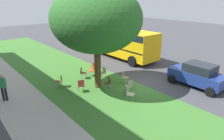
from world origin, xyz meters
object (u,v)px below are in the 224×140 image
at_px(chair_7, 95,67).
at_px(chair_8, 83,72).
at_px(chair_3, 103,72).
at_px(chair_5, 129,85).
at_px(school_bus, 114,39).
at_px(chair_6, 92,70).
at_px(chair_9, 124,76).
at_px(street_tree, 97,20).
at_px(pedestrian_0, 3,86).
at_px(chair_4, 60,80).
at_px(chair_0, 81,85).
at_px(parked_car, 197,75).
at_px(chair_2, 130,93).
at_px(chair_1, 108,82).

xyz_separation_m(chair_7, chair_8, (-0.40, 1.44, 0.00)).
bearing_deg(chair_3, chair_5, 175.38).
bearing_deg(school_bus, chair_6, 123.91).
bearing_deg(chair_9, chair_8, 33.63).
bearing_deg(chair_6, chair_9, -160.68).
bearing_deg(street_tree, pedestrian_0, 70.00).
relative_size(street_tree, chair_4, 7.62).
height_order(chair_3, chair_5, same).
distance_m(chair_3, chair_4, 3.34).
bearing_deg(school_bus, chair_0, 126.39).
height_order(chair_3, chair_7, same).
bearing_deg(parked_car, chair_0, 57.05).
bearing_deg(chair_2, chair_5, -43.64).
distance_m(street_tree, chair_3, 4.36).
relative_size(chair_3, chair_8, 1.00).
bearing_deg(chair_8, chair_5, -166.39).
distance_m(chair_5, parked_car, 4.91).
distance_m(chair_2, chair_7, 5.39).
bearing_deg(chair_1, pedestrian_0, 64.26).
distance_m(chair_4, pedestrian_0, 3.47).
xyz_separation_m(chair_0, school_bus, (5.60, -7.61, 1.24)).
relative_size(chair_6, school_bus, 0.08).
relative_size(chair_6, chair_8, 1.00).
relative_size(chair_4, school_bus, 0.08).
bearing_deg(pedestrian_0, chair_6, -89.81).
bearing_deg(chair_4, chair_8, -79.88).
relative_size(street_tree, chair_2, 7.62).
xyz_separation_m(street_tree, chair_9, (-0.71, -1.82, -4.05)).
relative_size(chair_3, pedestrian_0, 0.52).
xyz_separation_m(street_tree, pedestrian_0, (1.99, 5.47, -3.64)).
height_order(chair_4, chair_6, same).
height_order(chair_9, school_bus, school_bus).
height_order(chair_5, school_bus, school_bus).
xyz_separation_m(parked_car, pedestrian_0, (6.30, 10.81, 0.09)).
xyz_separation_m(chair_0, parked_car, (-4.34, -6.69, 0.32)).
xyz_separation_m(chair_5, school_bus, (7.67, -5.26, 1.24)).
distance_m(chair_1, chair_8, 2.78).
bearing_deg(chair_8, chair_3, -128.16).
xyz_separation_m(chair_1, chair_8, (2.77, 0.24, 0.00)).
distance_m(chair_3, chair_8, 1.56).
height_order(chair_3, chair_6, same).
height_order(chair_4, chair_5, same).
height_order(chair_1, school_bus, school_bus).
relative_size(street_tree, parked_car, 1.81).
distance_m(chair_2, chair_6, 4.89).
xyz_separation_m(chair_5, chair_8, (4.05, 0.98, 0.00)).
height_order(chair_0, chair_4, same).
xyz_separation_m(chair_2, chair_6, (4.85, -0.63, 0.00)).
bearing_deg(chair_0, chair_2, -151.01).
xyz_separation_m(chair_1, pedestrian_0, (2.76, 5.72, 0.41)).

